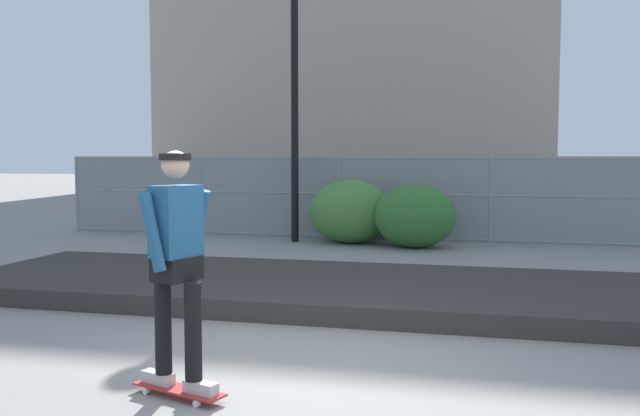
% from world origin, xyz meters
% --- Properties ---
extents(ground_plane, '(120.00, 120.00, 0.00)m').
position_xyz_m(ground_plane, '(0.00, 0.00, 0.00)').
color(ground_plane, gray).
extents(gravel_berm, '(10.71, 3.09, 0.24)m').
position_xyz_m(gravel_berm, '(0.00, 3.46, 0.12)').
color(gravel_berm, '#33302D').
rests_on(gravel_berm, ground_plane).
extents(skateboard, '(0.82, 0.44, 0.07)m').
position_xyz_m(skateboard, '(-0.67, -0.43, 0.06)').
color(skateboard, '#B22D2D').
rests_on(skateboard, ground_plane).
extents(skater, '(0.72, 0.62, 1.82)m').
position_xyz_m(skater, '(-0.67, -0.43, 1.11)').
color(skater, '#B2ADA8').
rests_on(skater, skateboard).
extents(chain_fence, '(16.66, 0.06, 1.85)m').
position_xyz_m(chain_fence, '(0.00, 9.79, 0.93)').
color(chain_fence, gray).
rests_on(chain_fence, ground_plane).
extents(street_lamp, '(0.44, 0.44, 6.33)m').
position_xyz_m(street_lamp, '(-2.45, 9.03, 3.97)').
color(street_lamp, black).
rests_on(street_lamp, ground_plane).
extents(parked_car_near, '(4.45, 2.06, 1.66)m').
position_xyz_m(parked_car_near, '(-5.06, 12.48, 0.84)').
color(parked_car_near, maroon).
rests_on(parked_car_near, ground_plane).
extents(parked_car_mid, '(4.42, 2.00, 1.66)m').
position_xyz_m(parked_car_mid, '(1.62, 12.53, 0.84)').
color(parked_car_mid, '#474C54').
rests_on(parked_car_mid, ground_plane).
extents(library_building, '(25.24, 14.66, 23.82)m').
position_xyz_m(library_building, '(-7.20, 42.99, 11.91)').
color(library_building, '#9E9384').
rests_on(library_building, ground_plane).
extents(shrub_left, '(1.76, 1.44, 1.36)m').
position_xyz_m(shrub_left, '(-1.23, 9.06, 0.68)').
color(shrub_left, '#477F38').
rests_on(shrub_left, ground_plane).
extents(shrub_center, '(1.65, 1.35, 1.27)m').
position_xyz_m(shrub_center, '(0.18, 8.64, 0.64)').
color(shrub_center, '#336B2D').
rests_on(shrub_center, ground_plane).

